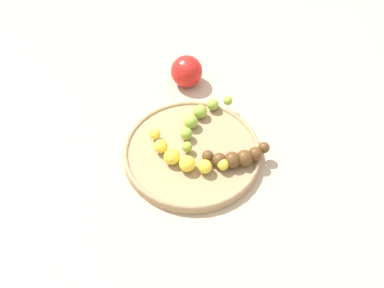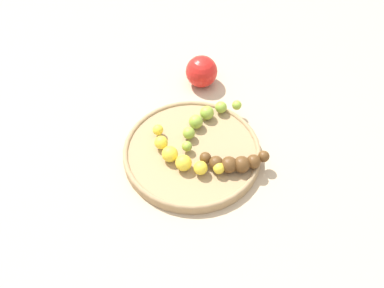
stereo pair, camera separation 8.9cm
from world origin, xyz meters
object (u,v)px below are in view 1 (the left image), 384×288
object	(u,v)px
fruit_bowl	(192,152)
banana_overripe	(238,157)
banana_yellow	(182,157)
banana_green	(199,118)
apple_red	(187,71)

from	to	relation	value
fruit_bowl	banana_overripe	bearing A→B (deg)	-73.57
banana_yellow	banana_overripe	xyz separation A→B (m)	(0.06, -0.09, 0.00)
banana_green	apple_red	size ratio (longest dim) A/B	2.41
fruit_bowl	apple_red	distance (m)	0.22
banana_overripe	banana_green	world-z (taller)	banana_overripe
apple_red	banana_yellow	bearing A→B (deg)	-146.26
fruit_bowl	banana_yellow	world-z (taller)	banana_yellow
banana_green	apple_red	xyz separation A→B (m)	(0.10, 0.10, 0.00)
banana_yellow	apple_red	bearing A→B (deg)	-151.54
banana_overripe	banana_yellow	bearing A→B (deg)	-100.94
banana_yellow	banana_green	xyz separation A→B (m)	(0.10, 0.03, -0.00)
banana_green	apple_red	world-z (taller)	apple_red
banana_green	banana_yellow	bearing A→B (deg)	105.50
banana_overripe	apple_red	distance (m)	0.26
fruit_bowl	banana_overripe	xyz separation A→B (m)	(0.03, -0.09, 0.02)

